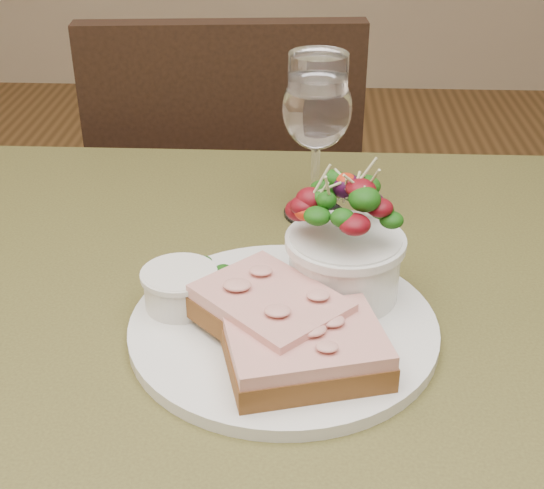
{
  "coord_description": "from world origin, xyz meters",
  "views": [
    {
      "loc": [
        0.04,
        -0.57,
        1.16
      ],
      "look_at": [
        0.01,
        0.03,
        0.81
      ],
      "focal_mm": 50.0,
      "sensor_mm": 36.0,
      "label": 1
    }
  ],
  "objects_px": {
    "cafe_table": "(259,403)",
    "sandwich_front": "(306,350)",
    "dinner_plate": "(283,327)",
    "wine_glass": "(317,114)",
    "chair_far": "(232,308)",
    "ramekin": "(180,287)",
    "sandwich_back": "(270,311)",
    "salad_bowl": "(346,239)"
  },
  "relations": [
    {
      "from": "wine_glass",
      "to": "cafe_table",
      "type": "bearing_deg",
      "value": -103.82
    },
    {
      "from": "ramekin",
      "to": "wine_glass",
      "type": "relative_size",
      "value": 0.37
    },
    {
      "from": "chair_far",
      "to": "sandwich_front",
      "type": "distance_m",
      "value": 0.91
    },
    {
      "from": "cafe_table",
      "to": "dinner_plate",
      "type": "distance_m",
      "value": 0.11
    },
    {
      "from": "chair_far",
      "to": "sandwich_back",
      "type": "height_order",
      "value": "chair_far"
    },
    {
      "from": "chair_far",
      "to": "dinner_plate",
      "type": "relative_size",
      "value": 3.27
    },
    {
      "from": "sandwich_back",
      "to": "salad_bowl",
      "type": "xyz_separation_m",
      "value": [
        0.06,
        0.07,
        0.03
      ]
    },
    {
      "from": "chair_far",
      "to": "wine_glass",
      "type": "relative_size",
      "value": 5.14
    },
    {
      "from": "dinner_plate",
      "to": "cafe_table",
      "type": "bearing_deg",
      "value": 140.41
    },
    {
      "from": "dinner_plate",
      "to": "sandwich_back",
      "type": "bearing_deg",
      "value": -118.92
    },
    {
      "from": "salad_bowl",
      "to": "dinner_plate",
      "type": "bearing_deg",
      "value": -138.32
    },
    {
      "from": "sandwich_back",
      "to": "ramekin",
      "type": "bearing_deg",
      "value": -160.92
    },
    {
      "from": "cafe_table",
      "to": "sandwich_front",
      "type": "relative_size",
      "value": 5.49
    },
    {
      "from": "wine_glass",
      "to": "sandwich_back",
      "type": "bearing_deg",
      "value": -98.67
    },
    {
      "from": "cafe_table",
      "to": "sandwich_back",
      "type": "height_order",
      "value": "sandwich_back"
    },
    {
      "from": "cafe_table",
      "to": "ramekin",
      "type": "relative_size",
      "value": 12.38
    },
    {
      "from": "cafe_table",
      "to": "ramekin",
      "type": "bearing_deg",
      "value": 178.42
    },
    {
      "from": "chair_far",
      "to": "sandwich_front",
      "type": "height_order",
      "value": "chair_far"
    },
    {
      "from": "dinner_plate",
      "to": "sandwich_back",
      "type": "relative_size",
      "value": 1.83
    },
    {
      "from": "sandwich_back",
      "to": "salad_bowl",
      "type": "height_order",
      "value": "salad_bowl"
    },
    {
      "from": "dinner_plate",
      "to": "sandwich_front",
      "type": "height_order",
      "value": "sandwich_front"
    },
    {
      "from": "chair_far",
      "to": "dinner_plate",
      "type": "bearing_deg",
      "value": 95.13
    },
    {
      "from": "cafe_table",
      "to": "sandwich_front",
      "type": "distance_m",
      "value": 0.16
    },
    {
      "from": "dinner_plate",
      "to": "ramekin",
      "type": "height_order",
      "value": "ramekin"
    },
    {
      "from": "salad_bowl",
      "to": "wine_glass",
      "type": "xyz_separation_m",
      "value": [
        -0.03,
        0.18,
        0.05
      ]
    },
    {
      "from": "wine_glass",
      "to": "dinner_plate",
      "type": "bearing_deg",
      "value": -96.81
    },
    {
      "from": "sandwich_front",
      "to": "wine_glass",
      "type": "xyz_separation_m",
      "value": [
        0.01,
        0.29,
        0.09
      ]
    },
    {
      "from": "sandwich_front",
      "to": "ramekin",
      "type": "distance_m",
      "value": 0.14
    },
    {
      "from": "ramekin",
      "to": "wine_glass",
      "type": "xyz_separation_m",
      "value": [
        0.12,
        0.21,
        0.09
      ]
    },
    {
      "from": "cafe_table",
      "to": "ramekin",
      "type": "distance_m",
      "value": 0.15
    },
    {
      "from": "chair_far",
      "to": "dinner_plate",
      "type": "distance_m",
      "value": 0.85
    },
    {
      "from": "ramekin",
      "to": "chair_far",
      "type": "bearing_deg",
      "value": 92.36
    },
    {
      "from": "ramekin",
      "to": "salad_bowl",
      "type": "height_order",
      "value": "salad_bowl"
    },
    {
      "from": "cafe_table",
      "to": "chair_far",
      "type": "distance_m",
      "value": 0.77
    },
    {
      "from": "sandwich_back",
      "to": "salad_bowl",
      "type": "bearing_deg",
      "value": 91.1
    },
    {
      "from": "sandwich_back",
      "to": "ramekin",
      "type": "distance_m",
      "value": 0.09
    },
    {
      "from": "sandwich_front",
      "to": "sandwich_back",
      "type": "xyz_separation_m",
      "value": [
        -0.03,
        0.04,
        0.01
      ]
    },
    {
      "from": "cafe_table",
      "to": "salad_bowl",
      "type": "bearing_deg",
      "value": 19.78
    },
    {
      "from": "salad_bowl",
      "to": "sandwich_front",
      "type": "bearing_deg",
      "value": -107.23
    },
    {
      "from": "dinner_plate",
      "to": "sandwich_front",
      "type": "relative_size",
      "value": 1.89
    },
    {
      "from": "dinner_plate",
      "to": "wine_glass",
      "type": "relative_size",
      "value": 1.57
    },
    {
      "from": "chair_far",
      "to": "ramekin",
      "type": "xyz_separation_m",
      "value": [
        0.03,
        -0.68,
        0.49
      ]
    }
  ]
}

